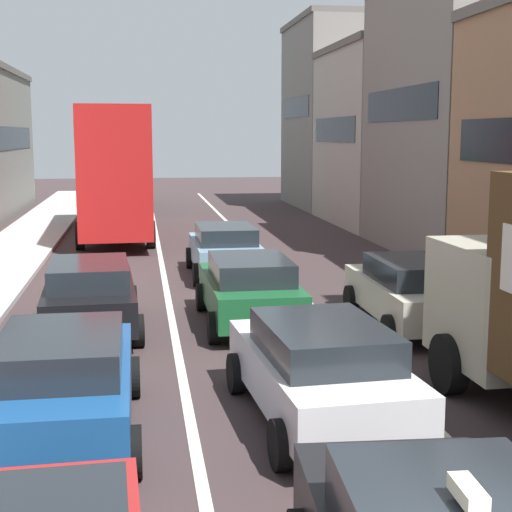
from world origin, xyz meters
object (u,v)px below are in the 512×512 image
at_px(sedan_left_lane_third, 90,294).
at_px(coupe_centre_lane_fourth, 225,249).
at_px(sedan_centre_lane_second, 320,368).
at_px(bus_mid_queue_primary, 113,166).
at_px(wagon_left_lane_second, 63,381).
at_px(hatchback_centre_lane_third, 250,288).
at_px(bus_far_queue_secondary, 121,176).
at_px(sedan_right_lane_behind_truck, 412,291).

xyz_separation_m(sedan_left_lane_third, coupe_centre_lane_fourth, (3.49, 5.88, 0.00)).
height_order(sedan_centre_lane_second, bus_mid_queue_primary, bus_mid_queue_primary).
distance_m(wagon_left_lane_second, coupe_centre_lane_fourth, 12.19).
bearing_deg(bus_mid_queue_primary, sedan_left_lane_third, 177.44).
bearing_deg(hatchback_centre_lane_third, bus_far_queue_secondary, 6.47).
bearing_deg(bus_far_queue_secondary, coupe_centre_lane_fourth, -172.73).
bearing_deg(bus_mid_queue_primary, bus_far_queue_secondary, -2.17).
xyz_separation_m(sedan_centre_lane_second, hatchback_centre_lane_third, (-0.18, 5.83, 0.00)).
relative_size(sedan_left_lane_third, bus_mid_queue_primary, 0.41).
bearing_deg(coupe_centre_lane_fourth, bus_mid_queue_primary, 20.58).
xyz_separation_m(wagon_left_lane_second, coupe_centre_lane_fourth, (3.49, 11.67, 0.00)).
xyz_separation_m(hatchback_centre_lane_third, coupe_centre_lane_fourth, (0.12, 5.83, 0.00)).
bearing_deg(sedan_right_lane_behind_truck, coupe_centre_lane_fourth, 26.99).
xyz_separation_m(hatchback_centre_lane_third, bus_far_queue_secondary, (-3.33, 28.19, 0.96)).
height_order(hatchback_centre_lane_third, sedan_left_lane_third, same).
height_order(wagon_left_lane_second, sedan_left_lane_third, same).
distance_m(sedan_centre_lane_second, sedan_left_lane_third, 6.78).
relative_size(sedan_centre_lane_second, hatchback_centre_lane_third, 1.02).
bearing_deg(bus_far_queue_secondary, hatchback_centre_lane_third, -174.76).
height_order(sedan_left_lane_third, sedan_right_lane_behind_truck, same).
height_order(coupe_centre_lane_fourth, sedan_right_lane_behind_truck, same).
bearing_deg(wagon_left_lane_second, sedan_centre_lane_second, -90.02).
height_order(sedan_left_lane_third, bus_mid_queue_primary, bus_mid_queue_primary).
relative_size(wagon_left_lane_second, bus_mid_queue_primary, 0.41).
distance_m(hatchback_centre_lane_third, sedan_left_lane_third, 3.37).
relative_size(hatchback_centre_lane_third, sedan_left_lane_third, 0.98).
relative_size(sedan_centre_lane_second, wagon_left_lane_second, 1.02).
height_order(sedan_centre_lane_second, wagon_left_lane_second, same).
height_order(wagon_left_lane_second, bus_mid_queue_primary, bus_mid_queue_primary).
bearing_deg(coupe_centre_lane_fourth, sedan_right_lane_behind_truck, -153.75).
bearing_deg(coupe_centre_lane_fourth, sedan_left_lane_third, 149.26).
relative_size(sedan_centre_lane_second, sedan_left_lane_third, 1.01).
height_order(coupe_centre_lane_fourth, bus_far_queue_secondary, bus_far_queue_secondary).
bearing_deg(sedan_centre_lane_second, bus_mid_queue_primary, 5.84).
height_order(wagon_left_lane_second, hatchback_centre_lane_third, same).
height_order(hatchback_centre_lane_third, bus_far_queue_secondary, bus_far_queue_secondary).
height_order(sedan_left_lane_third, bus_far_queue_secondary, bus_far_queue_secondary).
height_order(wagon_left_lane_second, bus_far_queue_secondary, bus_far_queue_secondary).
distance_m(wagon_left_lane_second, sedan_right_lane_behind_truck, 8.45).
bearing_deg(wagon_left_lane_second, coupe_centre_lane_fourth, -16.98).
bearing_deg(bus_far_queue_secondary, sedan_centre_lane_second, -175.60).
relative_size(bus_mid_queue_primary, bus_far_queue_secondary, 1.00).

